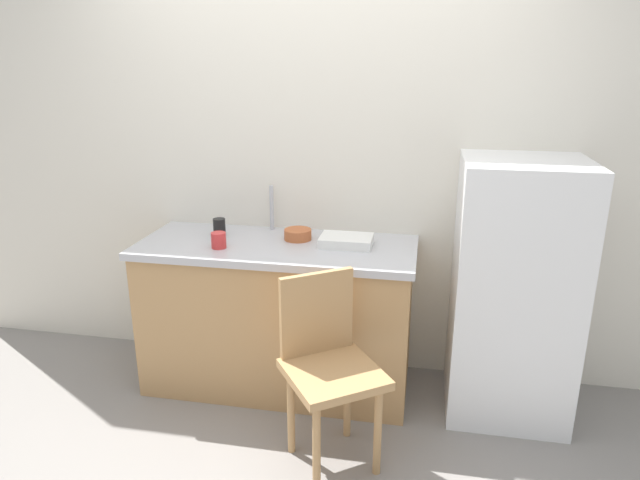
% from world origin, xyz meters
% --- Properties ---
extents(ground_plane, '(8.00, 8.00, 0.00)m').
position_xyz_m(ground_plane, '(0.00, 0.00, 0.00)').
color(ground_plane, gray).
extents(back_wall, '(4.80, 0.10, 2.62)m').
position_xyz_m(back_wall, '(0.00, 1.00, 1.31)').
color(back_wall, silver).
rests_on(back_wall, ground_plane).
extents(cabinet_base, '(1.47, 0.60, 0.82)m').
position_xyz_m(cabinet_base, '(-0.14, 0.65, 0.41)').
color(cabinet_base, tan).
rests_on(cabinet_base, ground_plane).
extents(countertop, '(1.51, 0.64, 0.04)m').
position_xyz_m(countertop, '(-0.14, 0.65, 0.84)').
color(countertop, '#B7B7BC').
rests_on(countertop, cabinet_base).
extents(faucet, '(0.02, 0.02, 0.26)m').
position_xyz_m(faucet, '(-0.23, 0.90, 0.99)').
color(faucet, '#B7B7BC').
rests_on(faucet, countertop).
extents(refrigerator, '(0.60, 0.59, 1.36)m').
position_xyz_m(refrigerator, '(1.12, 0.66, 0.68)').
color(refrigerator, white).
rests_on(refrigerator, ground_plane).
extents(chair, '(0.56, 0.56, 0.89)m').
position_xyz_m(chair, '(0.25, 0.07, 0.50)').
color(chair, tan).
rests_on(chair, ground_plane).
extents(dish_tray, '(0.28, 0.20, 0.05)m').
position_xyz_m(dish_tray, '(0.24, 0.69, 0.88)').
color(dish_tray, white).
rests_on(dish_tray, countertop).
extents(terracotta_bowl, '(0.15, 0.15, 0.06)m').
position_xyz_m(terracotta_bowl, '(-0.04, 0.74, 0.89)').
color(terracotta_bowl, '#B25B33').
rests_on(terracotta_bowl, countertop).
extents(cup_black, '(0.07, 0.07, 0.10)m').
position_xyz_m(cup_black, '(-0.50, 0.73, 0.91)').
color(cup_black, black).
rests_on(cup_black, countertop).
extents(cup_red, '(0.08, 0.08, 0.08)m').
position_xyz_m(cup_red, '(-0.42, 0.52, 0.90)').
color(cup_red, red).
rests_on(cup_red, countertop).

